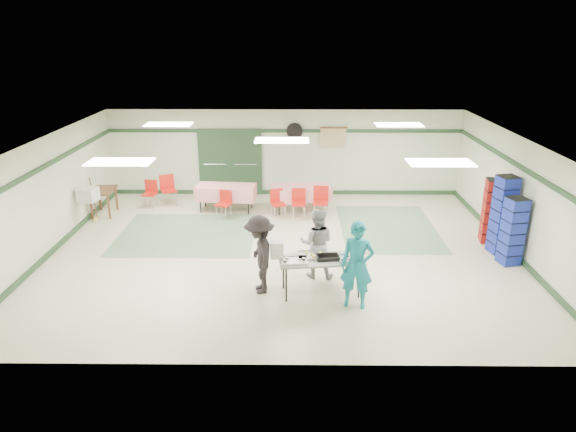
{
  "coord_description": "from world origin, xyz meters",
  "views": [
    {
      "loc": [
        0.24,
        -11.35,
        5.03
      ],
      "look_at": [
        0.14,
        -0.3,
        0.99
      ],
      "focal_mm": 32.0,
      "sensor_mm": 36.0,
      "label": 1
    }
  ],
  "objects_px": {
    "dining_table_b": "(226,192)",
    "dining_table_a": "(302,192)",
    "serving_table": "(321,261)",
    "volunteer_teal": "(357,265)",
    "chair_loose_b": "(150,191)",
    "crate_stack_blue_a": "(503,215)",
    "office_printer": "(88,194)",
    "chair_d": "(224,201)",
    "crate_stack_red": "(492,211)",
    "chair_c": "(321,199)",
    "volunteer_dark": "(260,255)",
    "volunteer_grey": "(317,243)",
    "chair_loose_a": "(168,187)",
    "chair_a": "(299,200)",
    "printer_table": "(103,193)",
    "crate_stack_blue_b": "(513,231)",
    "chair_b": "(278,201)",
    "broom": "(93,198)"
  },
  "relations": [
    {
      "from": "dining_table_a",
      "to": "crate_stack_red",
      "type": "xyz_separation_m",
      "value": [
        4.65,
        -2.29,
        0.24
      ]
    },
    {
      "from": "serving_table",
      "to": "volunteer_teal",
      "type": "height_order",
      "value": "volunteer_teal"
    },
    {
      "from": "chair_c",
      "to": "chair_a",
      "type": "bearing_deg",
      "value": -173.69
    },
    {
      "from": "dining_table_a",
      "to": "chair_loose_b",
      "type": "xyz_separation_m",
      "value": [
        -4.48,
        0.28,
        -0.07
      ]
    },
    {
      "from": "volunteer_teal",
      "to": "chair_d",
      "type": "height_order",
      "value": "volunteer_teal"
    },
    {
      "from": "dining_table_a",
      "to": "chair_loose_b",
      "type": "bearing_deg",
      "value": 167.04
    },
    {
      "from": "crate_stack_blue_b",
      "to": "crate_stack_blue_a",
      "type": "bearing_deg",
      "value": 90.0
    },
    {
      "from": "volunteer_dark",
      "to": "printer_table",
      "type": "xyz_separation_m",
      "value": [
        -4.74,
        4.55,
        -0.16
      ]
    },
    {
      "from": "chair_c",
      "to": "crate_stack_blue_a",
      "type": "distance_m",
      "value": 4.77
    },
    {
      "from": "dining_table_a",
      "to": "chair_c",
      "type": "height_order",
      "value": "chair_c"
    },
    {
      "from": "volunteer_dark",
      "to": "chair_d",
      "type": "height_order",
      "value": "volunteer_dark"
    },
    {
      "from": "dining_table_b",
      "to": "chair_c",
      "type": "height_order",
      "value": "chair_c"
    },
    {
      "from": "chair_a",
      "to": "chair_loose_b",
      "type": "bearing_deg",
      "value": 167.44
    },
    {
      "from": "volunteer_grey",
      "to": "chair_d",
      "type": "distance_m",
      "value": 4.39
    },
    {
      "from": "volunteer_dark",
      "to": "chair_b",
      "type": "bearing_deg",
      "value": 166.62
    },
    {
      "from": "dining_table_a",
      "to": "dining_table_b",
      "type": "distance_m",
      "value": 2.2
    },
    {
      "from": "chair_d",
      "to": "printer_table",
      "type": "relative_size",
      "value": 0.81
    },
    {
      "from": "chair_c",
      "to": "chair_d",
      "type": "bearing_deg",
      "value": -173.94
    },
    {
      "from": "chair_c",
      "to": "volunteer_dark",
      "type": "bearing_deg",
      "value": -102.63
    },
    {
      "from": "volunteer_teal",
      "to": "volunteer_grey",
      "type": "xyz_separation_m",
      "value": [
        -0.7,
        1.26,
        -0.09
      ]
    },
    {
      "from": "dining_table_a",
      "to": "chair_loose_a",
      "type": "xyz_separation_m",
      "value": [
        -4.0,
        0.48,
        -0.0
      ]
    },
    {
      "from": "dining_table_b",
      "to": "crate_stack_red",
      "type": "bearing_deg",
      "value": -13.2
    },
    {
      "from": "dining_table_b",
      "to": "crate_stack_blue_b",
      "type": "relative_size",
      "value": 1.11
    },
    {
      "from": "chair_d",
      "to": "office_printer",
      "type": "height_order",
      "value": "office_printer"
    },
    {
      "from": "crate_stack_blue_a",
      "to": "office_printer",
      "type": "xyz_separation_m",
      "value": [
        -10.3,
        1.54,
        -0.02
      ]
    },
    {
      "from": "crate_stack_red",
      "to": "crate_stack_blue_b",
      "type": "distance_m",
      "value": 1.27
    },
    {
      "from": "crate_stack_blue_a",
      "to": "crate_stack_red",
      "type": "distance_m",
      "value": 0.66
    },
    {
      "from": "serving_table",
      "to": "printer_table",
      "type": "bearing_deg",
      "value": 135.51
    },
    {
      "from": "office_printer",
      "to": "crate_stack_blue_b",
      "type": "bearing_deg",
      "value": -1.04
    },
    {
      "from": "volunteer_grey",
      "to": "office_printer",
      "type": "distance_m",
      "value": 6.56
    },
    {
      "from": "printer_table",
      "to": "crate_stack_blue_b",
      "type": "bearing_deg",
      "value": -20.23
    },
    {
      "from": "volunteer_teal",
      "to": "crate_stack_blue_b",
      "type": "relative_size",
      "value": 1.09
    },
    {
      "from": "chair_c",
      "to": "serving_table",
      "type": "bearing_deg",
      "value": -87.15
    },
    {
      "from": "dining_table_b",
      "to": "dining_table_a",
      "type": "bearing_deg",
      "value": 5.28
    },
    {
      "from": "serving_table",
      "to": "dining_table_a",
      "type": "xyz_separation_m",
      "value": [
        -0.31,
        4.99,
        -0.14
      ]
    },
    {
      "from": "dining_table_b",
      "to": "broom",
      "type": "xyz_separation_m",
      "value": [
        -3.53,
        -0.88,
        0.08
      ]
    },
    {
      "from": "crate_stack_red",
      "to": "office_printer",
      "type": "height_order",
      "value": "crate_stack_red"
    },
    {
      "from": "crate_stack_red",
      "to": "volunteer_grey",
      "type": "bearing_deg",
      "value": -156.15
    },
    {
      "from": "volunteer_teal",
      "to": "crate_stack_red",
      "type": "relative_size",
      "value": 1.06
    },
    {
      "from": "dining_table_a",
      "to": "chair_d",
      "type": "distance_m",
      "value": 2.25
    },
    {
      "from": "dining_table_b",
      "to": "crate_stack_blue_a",
      "type": "distance_m",
      "value": 7.46
    },
    {
      "from": "volunteer_teal",
      "to": "broom",
      "type": "xyz_separation_m",
      "value": [
        -6.69,
        4.61,
        -0.21
      ]
    },
    {
      "from": "dining_table_b",
      "to": "chair_b",
      "type": "height_order",
      "value": "chair_b"
    },
    {
      "from": "volunteer_teal",
      "to": "chair_d",
      "type": "distance_m",
      "value": 5.83
    },
    {
      "from": "chair_loose_b",
      "to": "broom",
      "type": "height_order",
      "value": "broom"
    },
    {
      "from": "chair_a",
      "to": "crate_stack_blue_b",
      "type": "relative_size",
      "value": 0.53
    },
    {
      "from": "chair_c",
      "to": "broom",
      "type": "bearing_deg",
      "value": -171.43
    },
    {
      "from": "volunteer_dark",
      "to": "office_printer",
      "type": "height_order",
      "value": "volunteer_dark"
    },
    {
      "from": "crate_stack_blue_a",
      "to": "serving_table",
      "type": "bearing_deg",
      "value": -154.66
    },
    {
      "from": "chair_loose_b",
      "to": "chair_loose_a",
      "type": "bearing_deg",
      "value": 31.31
    }
  ]
}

